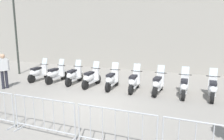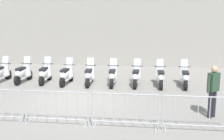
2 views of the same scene
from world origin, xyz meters
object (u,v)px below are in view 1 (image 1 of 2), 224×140
Objects in this scene: motorcycle_3 at (91,78)px; motorcycle_5 at (134,82)px; motorcycle_8 at (212,89)px; motorcycle_1 at (56,74)px; street_lamp at (15,22)px; motorcycle_6 at (158,84)px; barrier_segment_2 at (44,117)px; barrier_segment_3 at (115,130)px; motorcycle_0 at (38,73)px; motorcycle_4 at (112,80)px; motorcycle_2 at (74,76)px; motorcycle_7 at (184,87)px; officer_near_row_end at (4,69)px.

motorcycle_3 is 2.25m from motorcycle_5.
motorcycle_5 is 3.36m from motorcycle_8.
street_lamp is (-3.63, 1.02, 2.89)m from motorcycle_1.
motorcycle_3 and motorcycle_6 have the same top height.
barrier_segment_3 is at bearing -0.56° from barrier_segment_2.
motorcycle_4 is at bearing -0.67° from motorcycle_0.
motorcycle_2 is 6.73m from motorcycle_8.
motorcycle_0 is at bearing -179.89° from motorcycle_8.
motorcycle_6 is (5.61, -0.08, 0.00)m from motorcycle_1.
motorcycle_4 and motorcycle_6 have the same top height.
motorcycle_3 is at bearing -3.13° from motorcycle_1.
motorcycle_3 is 0.31× the size of street_lamp.
motorcycle_3 is 1.00× the size of motorcycle_4.
motorcycle_2 is at bearing 178.52° from motorcycle_6.
barrier_segment_3 is at bearing -115.78° from motorcycle_8.
motorcycle_4 is at bearing 112.29° from barrier_segment_3.
motorcycle_7 is 0.86× the size of barrier_segment_3.
motorcycle_8 is (4.49, 0.07, 0.00)m from motorcycle_4.
barrier_segment_3 is (-1.32, -5.00, 0.07)m from motorcycle_7.
motorcycle_1 is at bearing 178.16° from motorcycle_4.
motorcycle_2 is 6.69m from barrier_segment_3.
motorcycle_4 is at bearing -179.38° from motorcycle_5.
motorcycle_4 and motorcycle_5 have the same top height.
officer_near_row_end is at bearing -144.04° from motorcycle_2.
motorcycle_3 is 1.00× the size of motorcycle_8.
motorcycle_1 is at bearing 178.77° from motorcycle_5.
motorcycle_5 is 1.00× the size of motorcycle_6.
motorcycle_6 is 1.13m from motorcycle_7.
motorcycle_7 is at bearing -0.82° from motorcycle_1.
motorcycle_0 is 2.02m from officer_near_row_end.
motorcycle_3 is at bearing -1.13° from motorcycle_0.
barrier_segment_2 is 2.10m from barrier_segment_3.
motorcycle_1 is at bearing 176.87° from motorcycle_3.
motorcycle_5 is at bearing -0.41° from motorcycle_0.
motorcycle_6 and motorcycle_7 have the same top height.
motorcycle_5 is 5.11m from barrier_segment_2.
motorcycle_1 and motorcycle_2 have the same top height.
motorcycle_6 is at bearing -0.21° from motorcycle_0.
motorcycle_1 is 5.62m from motorcycle_6.
street_lamp is at bearing 168.37° from motorcycle_2.
barrier_segment_2 is (-1.17, -4.98, 0.07)m from motorcycle_5.
motorcycle_1 is 1.00× the size of motorcycle_6.
motorcycle_2 reaches higher than barrier_segment_2.
officer_near_row_end reaches higher than motorcycle_4.
officer_near_row_end reaches higher than barrier_segment_2.
motorcycle_3 is 3.37m from motorcycle_6.
street_lamp reaches higher than motorcycle_3.
motorcycle_5 is (2.25, 0.03, 0.00)m from motorcycle_3.
motorcycle_4 is 1.00× the size of motorcycle_7.
barrier_segment_2 is at bearing -132.03° from motorcycle_8.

